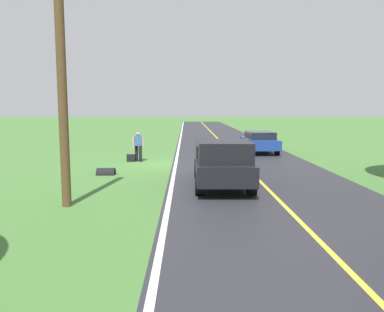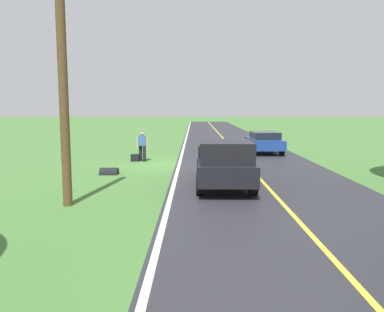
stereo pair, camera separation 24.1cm
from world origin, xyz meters
The scene contains 10 objects.
ground_plane centered at (0.00, 0.00, 0.00)m, with size 200.00×200.00×0.00m, color #427033.
road_surface centered at (-4.50, 0.00, 0.00)m, with size 7.54×120.00×0.00m, color #28282D.
lane_edge_line centered at (-0.91, 0.00, 0.01)m, with size 0.16×117.60×0.00m, color silver.
lane_centre_line centered at (-4.50, 0.00, 0.01)m, with size 0.14×117.60×0.00m, color gold.
hitchhiker_walking centered at (1.19, -1.14, 0.98)m, with size 0.62×0.51×1.75m.
suitcase_carried centered at (1.60, -1.03, 0.21)m, with size 0.20×0.46×0.41m, color black.
pickup_truck_passing centered at (-2.85, 5.87, 0.97)m, with size 2.15×5.43×1.82m.
sedan_near_oncoming centered at (-6.34, -5.27, 0.75)m, with size 2.05×4.46×1.41m.
utility_pole_roadside centered at (2.19, 8.76, 4.13)m, with size 0.28×0.28×8.26m, color brown.
drainage_culvert centered at (2.13, 3.13, 0.00)m, with size 0.60×0.60×0.80m, color black.
Camera 2 is at (-1.72, 20.52, 3.03)m, focal length 36.54 mm.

